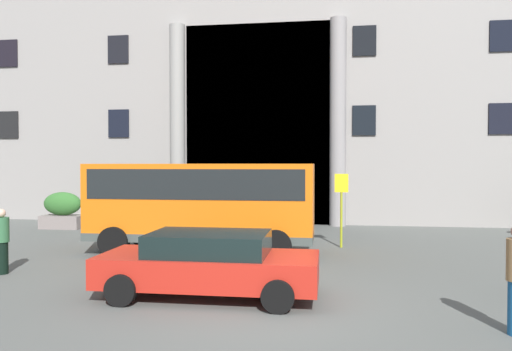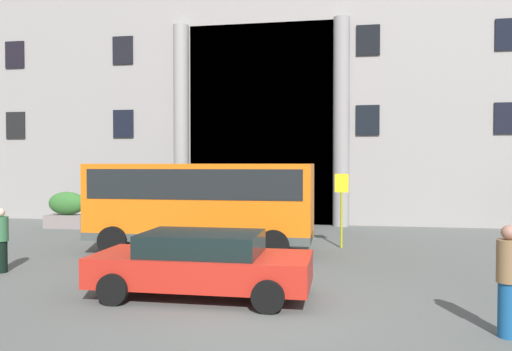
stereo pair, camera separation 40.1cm
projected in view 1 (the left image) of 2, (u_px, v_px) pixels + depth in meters
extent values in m
cube|color=#545754|center=(258.00, 311.00, 9.44)|extent=(80.00, 64.00, 0.12)
cube|color=gray|center=(305.00, 18.00, 26.48)|extent=(35.53, 9.00, 21.09)
cube|color=black|center=(257.00, 124.00, 22.52)|extent=(6.58, 0.12, 9.10)
cylinder|color=gray|center=(178.00, 124.00, 22.75)|extent=(0.71, 0.71, 9.10)
cylinder|color=gray|center=(338.00, 122.00, 21.68)|extent=(0.71, 0.71, 9.10)
cube|color=black|center=(9.00, 125.00, 24.21)|extent=(1.01, 0.08, 1.31)
cube|color=black|center=(119.00, 123.00, 23.38)|extent=(1.01, 0.08, 1.31)
cube|color=black|center=(364.00, 120.00, 21.72)|extent=(1.01, 0.08, 1.31)
cube|color=black|center=(501.00, 119.00, 20.90)|extent=(1.01, 0.08, 1.31)
cube|color=black|center=(8.00, 53.00, 24.13)|extent=(1.01, 0.08, 1.31)
cube|color=black|center=(118.00, 49.00, 23.30)|extent=(1.01, 0.08, 1.31)
cube|color=black|center=(364.00, 41.00, 21.64)|extent=(1.01, 0.08, 1.31)
cube|color=black|center=(502.00, 36.00, 20.81)|extent=(1.01, 0.08, 1.31)
cube|color=orange|center=(202.00, 201.00, 15.21)|extent=(6.82, 2.29, 2.29)
cube|color=black|center=(202.00, 183.00, 15.19)|extent=(6.41, 2.31, 0.88)
cube|color=black|center=(311.00, 190.00, 14.74)|extent=(0.08, 1.87, 1.10)
cube|color=#404845|center=(202.00, 234.00, 15.23)|extent=(6.82, 2.33, 0.24)
cylinder|color=black|center=(283.00, 234.00, 16.01)|extent=(0.90, 0.29, 0.90)
cylinder|color=black|center=(276.00, 246.00, 13.80)|extent=(0.90, 0.29, 0.90)
cylinder|color=black|center=(142.00, 232.00, 16.66)|extent=(0.90, 0.29, 0.90)
cylinder|color=black|center=(114.00, 242.00, 14.46)|extent=(0.90, 0.29, 0.90)
cylinder|color=#93A01E|center=(341.00, 211.00, 16.14)|extent=(0.08, 0.08, 2.36)
cube|color=yellow|center=(341.00, 183.00, 16.09)|extent=(0.44, 0.03, 0.60)
cube|color=gray|center=(63.00, 222.00, 20.92)|extent=(1.72, 0.89, 0.55)
ellipsoid|color=#31682B|center=(63.00, 204.00, 20.90)|extent=(1.66, 0.80, 0.98)
cube|color=slate|center=(282.00, 227.00, 19.55)|extent=(1.86, 0.81, 0.49)
ellipsoid|color=#285F31|center=(282.00, 207.00, 19.53)|extent=(1.78, 0.73, 1.04)
cube|color=gray|center=(170.00, 223.00, 20.97)|extent=(1.69, 0.86, 0.48)
ellipsoid|color=#22512F|center=(170.00, 208.00, 20.96)|extent=(1.63, 0.77, 0.76)
cube|color=#B52218|center=(209.00, 269.00, 10.19)|extent=(4.48, 1.84, 0.61)
cube|color=black|center=(209.00, 243.00, 10.18)|extent=(2.42, 1.62, 0.45)
cylinder|color=black|center=(287.00, 274.00, 10.88)|extent=(0.62, 0.20, 0.62)
cylinder|color=black|center=(278.00, 296.00, 9.07)|extent=(0.62, 0.20, 0.62)
cylinder|color=black|center=(154.00, 270.00, 11.33)|extent=(0.62, 0.20, 0.62)
cylinder|color=black|center=(121.00, 290.00, 9.52)|extent=(0.62, 0.20, 0.62)
cylinder|color=black|center=(247.00, 258.00, 12.74)|extent=(0.60, 0.26, 0.60)
cylinder|color=black|center=(189.00, 260.00, 12.54)|extent=(0.61, 0.28, 0.60)
cube|color=white|center=(218.00, 248.00, 12.63)|extent=(0.98, 0.49, 0.32)
cube|color=black|center=(211.00, 241.00, 12.61)|extent=(0.55, 0.34, 0.12)
cylinder|color=#A5A5A8|center=(242.00, 236.00, 12.71)|extent=(0.18, 0.54, 0.03)
cylinder|color=black|center=(2.00, 258.00, 12.29)|extent=(0.30, 0.30, 0.80)
cylinder|color=#2F623C|center=(1.00, 230.00, 12.27)|extent=(0.36, 0.36, 0.61)
sphere|color=#D8AC90|center=(1.00, 213.00, 12.26)|extent=(0.21, 0.21, 0.21)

